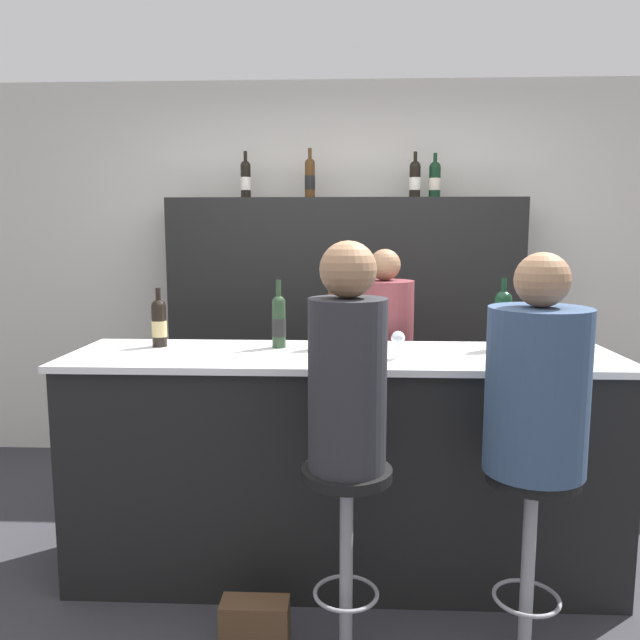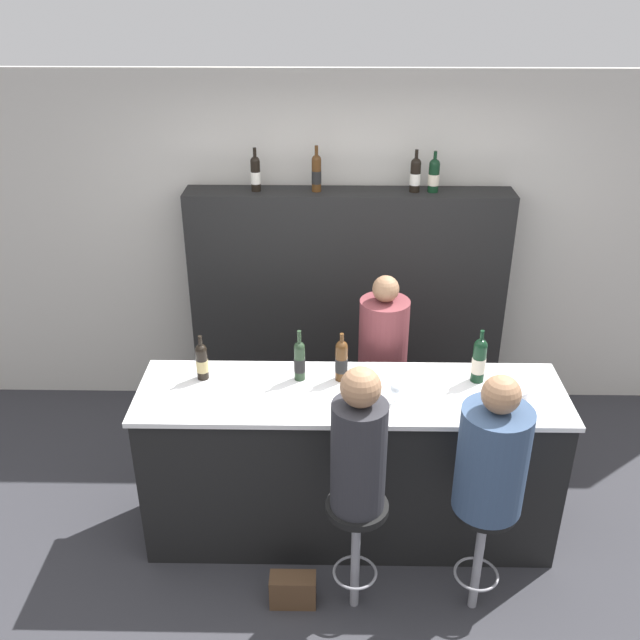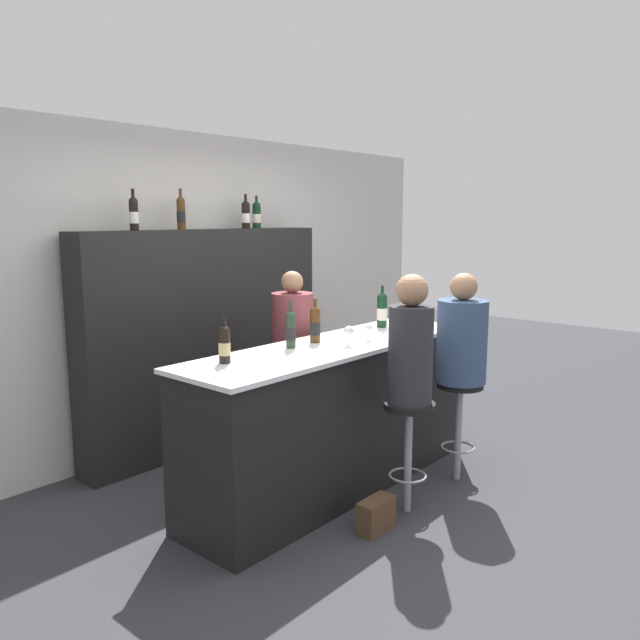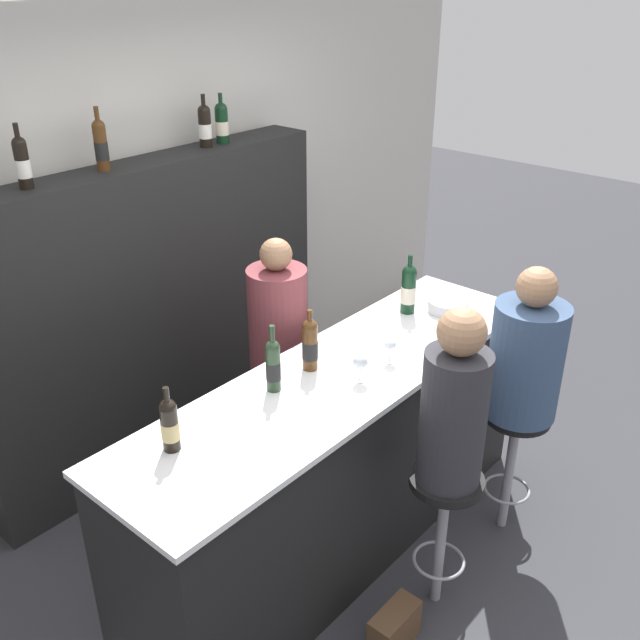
{
  "view_description": "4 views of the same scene",
  "coord_description": "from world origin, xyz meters",
  "views": [
    {
      "loc": [
        0.02,
        -2.46,
        1.59
      ],
      "look_at": [
        -0.1,
        0.29,
        1.2
      ],
      "focal_mm": 35.0,
      "sensor_mm": 36.0,
      "label": 1
    },
    {
      "loc": [
        -0.12,
        -3.14,
        3.3
      ],
      "look_at": [
        -0.18,
        0.4,
        1.46
      ],
      "focal_mm": 40.0,
      "sensor_mm": 36.0,
      "label": 2
    },
    {
      "loc": [
        -3.26,
        -2.36,
        1.9
      ],
      "look_at": [
        -0.13,
        0.34,
        1.22
      ],
      "focal_mm": 35.0,
      "sensor_mm": 36.0,
      "label": 3
    },
    {
      "loc": [
        -2.22,
        -1.48,
        2.76
      ],
      "look_at": [
        -0.08,
        0.37,
        1.33
      ],
      "focal_mm": 40.0,
      "sensor_mm": 36.0,
      "label": 4
    }
  ],
  "objects": [
    {
      "name": "wine_bottle_backbar_2",
      "position": [
        0.45,
        1.69,
        1.93
      ],
      "size": [
        0.07,
        0.07,
        0.29
      ],
      "color": "black",
      "rests_on": "back_bar_cabinet"
    },
    {
      "name": "bartender",
      "position": [
        0.22,
        0.93,
        0.69
      ],
      "size": [
        0.32,
        0.32,
        1.5
      ],
      "color": "brown",
      "rests_on": "ground_plane"
    },
    {
      "name": "guest_seated_right",
      "position": [
        0.69,
        -0.28,
        1.06
      ],
      "size": [
        0.36,
        0.36,
        0.79
      ],
      "color": "#334766",
      "rests_on": "bar_stool_right"
    },
    {
      "name": "wine_bottle_counter_0",
      "position": [
        -0.88,
        0.45,
        1.16
      ],
      "size": [
        0.07,
        0.07,
        0.28
      ],
      "color": "black",
      "rests_on": "bar_counter"
    },
    {
      "name": "wine_glass_0",
      "position": [
        0.01,
        0.21,
        1.14
      ],
      "size": [
        0.07,
        0.07,
        0.14
      ],
      "color": "silver",
      "rests_on": "bar_counter"
    },
    {
      "name": "bar_counter",
      "position": [
        0.0,
        0.31,
        0.52
      ],
      "size": [
        2.48,
        0.67,
        1.04
      ],
      "color": "black",
      "rests_on": "ground_plane"
    },
    {
      "name": "metal_bowl",
      "position": [
        0.9,
        0.29,
        1.08
      ],
      "size": [
        0.22,
        0.22,
        0.07
      ],
      "color": "#B7B7BC",
      "rests_on": "bar_counter"
    },
    {
      "name": "bar_stool_left",
      "position": [
        0.02,
        -0.28,
        0.56
      ],
      "size": [
        0.33,
        0.33,
        0.73
      ],
      "color": "gray",
      "rests_on": "ground_plane"
    },
    {
      "name": "handbag",
      "position": [
        -0.32,
        -0.28,
        0.1
      ],
      "size": [
        0.26,
        0.12,
        0.2
      ],
      "color": "#513823",
      "rests_on": "ground_plane"
    },
    {
      "name": "back_bar_cabinet",
      "position": [
        0.0,
        1.69,
        0.9
      ],
      "size": [
        2.32,
        0.28,
        1.81
      ],
      "color": "black",
      "rests_on": "ground_plane"
    },
    {
      "name": "wine_bottle_counter_1",
      "position": [
        -0.3,
        0.45,
        1.17
      ],
      "size": [
        0.07,
        0.07,
        0.32
      ],
      "color": "#233823",
      "rests_on": "bar_counter"
    },
    {
      "name": "wall_back",
      "position": [
        0.0,
        1.92,
        1.3
      ],
      "size": [
        6.4,
        0.05,
        2.6
      ],
      "color": "beige",
      "rests_on": "ground_plane"
    },
    {
      "name": "wine_bottle_backbar_1",
      "position": [
        -0.23,
        1.69,
        1.94
      ],
      "size": [
        0.07,
        0.07,
        0.32
      ],
      "color": "#4C2D14",
      "rests_on": "back_bar_cabinet"
    },
    {
      "name": "wine_bottle_counter_3",
      "position": [
        0.74,
        0.45,
        1.18
      ],
      "size": [
        0.08,
        0.08,
        0.33
      ],
      "color": "black",
      "rests_on": "bar_counter"
    },
    {
      "name": "wine_bottle_backbar_3",
      "position": [
        0.58,
        1.69,
        1.92
      ],
      "size": [
        0.08,
        0.08,
        0.28
      ],
      "color": "black",
      "rests_on": "back_bar_cabinet"
    },
    {
      "name": "ground_plane",
      "position": [
        0.0,
        0.0,
        0.0
      ],
      "size": [
        16.0,
        16.0,
        0.0
      ],
      "primitive_type": "plane",
      "color": "#333338"
    },
    {
      "name": "bar_stool_right",
      "position": [
        0.69,
        -0.28,
        0.56
      ],
      "size": [
        0.33,
        0.33,
        0.73
      ],
      "color": "gray",
      "rests_on": "ground_plane"
    },
    {
      "name": "wine_bottle_backbar_0",
      "position": [
        -0.65,
        1.69,
        1.93
      ],
      "size": [
        0.07,
        0.07,
        0.3
      ],
      "color": "black",
      "rests_on": "back_bar_cabinet"
    },
    {
      "name": "wine_glass_1",
      "position": [
        0.24,
        0.21,
        1.13
      ],
      "size": [
        0.06,
        0.06,
        0.12
      ],
      "color": "silver",
      "rests_on": "bar_counter"
    },
    {
      "name": "wine_bottle_counter_2",
      "position": [
        -0.06,
        0.45,
        1.17
      ],
      "size": [
        0.07,
        0.07,
        0.31
      ],
      "color": "#4C2D14",
      "rests_on": "bar_counter"
    },
    {
      "name": "guest_seated_left",
      "position": [
        0.02,
        -0.28,
        1.1
      ],
      "size": [
        0.28,
        0.28,
        0.82
      ],
      "color": "#28282D",
      "rests_on": "bar_stool_left"
    }
  ]
}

